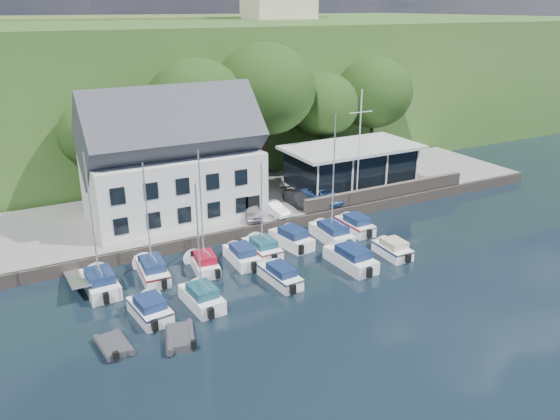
# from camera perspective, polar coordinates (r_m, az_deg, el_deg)

# --- Properties ---
(ground) EXTENTS (180.00, 180.00, 0.00)m
(ground) POSITION_cam_1_polar(r_m,az_deg,el_deg) (37.85, 7.51, -8.00)
(ground) COLOR black
(ground) RESTS_ON ground
(quay) EXTENTS (60.00, 13.00, 1.00)m
(quay) POSITION_cam_1_polar(r_m,az_deg,el_deg) (51.55, -3.72, 0.71)
(quay) COLOR gray
(quay) RESTS_ON ground
(quay_face) EXTENTS (60.00, 0.30, 1.00)m
(quay_face) POSITION_cam_1_polar(r_m,az_deg,el_deg) (46.09, -0.35, -1.72)
(quay_face) COLOR #5E534B
(quay_face) RESTS_ON ground
(hillside) EXTENTS (160.00, 75.00, 16.00)m
(hillside) POSITION_cam_1_polar(r_m,az_deg,el_deg) (91.47, -15.87, 13.59)
(hillside) COLOR #2B521E
(hillside) RESTS_ON ground
(field_patch) EXTENTS (50.00, 30.00, 0.30)m
(field_patch) POSITION_cam_1_polar(r_m,az_deg,el_deg) (100.67, -12.77, 19.10)
(field_patch) COLOR #526331
(field_patch) RESTS_ON hillside
(harbor_building) EXTENTS (14.40, 8.20, 8.70)m
(harbor_building) POSITION_cam_1_polar(r_m,az_deg,el_deg) (46.84, -11.18, 4.53)
(harbor_building) COLOR silver
(harbor_building) RESTS_ON quay
(club_pavilion) EXTENTS (13.20, 7.20, 4.10)m
(club_pavilion) POSITION_cam_1_polar(r_m,az_deg,el_deg) (54.78, 7.43, 4.59)
(club_pavilion) COLOR black
(club_pavilion) RESTS_ON quay
(seawall) EXTENTS (18.00, 0.50, 1.20)m
(seawall) POSITION_cam_1_polar(r_m,az_deg,el_deg) (52.32, 11.15, 1.93)
(seawall) COLOR #5E534B
(seawall) RESTS_ON quay
(gangway) EXTENTS (1.20, 6.00, 1.40)m
(gangway) POSITION_cam_1_polar(r_m,az_deg,el_deg) (40.16, -20.43, -7.46)
(gangway) COLOR silver
(gangway) RESTS_ON ground
(car_silver) EXTENTS (2.51, 3.90, 1.24)m
(car_silver) POSITION_cam_1_polar(r_m,az_deg,el_deg) (46.47, -2.93, -0.07)
(car_silver) COLOR #BCBBC0
(car_silver) RESTS_ON quay
(car_white) EXTENTS (1.69, 3.47, 1.09)m
(car_white) POSITION_cam_1_polar(r_m,az_deg,el_deg) (47.13, -0.62, 0.17)
(car_white) COLOR white
(car_white) RESTS_ON quay
(car_dgrey) EXTENTS (1.69, 4.11, 1.19)m
(car_dgrey) POSITION_cam_1_polar(r_m,az_deg,el_deg) (49.50, 1.88, 1.23)
(car_dgrey) COLOR #2D2E32
(car_dgrey) RESTS_ON quay
(car_blue) EXTENTS (2.62, 4.34, 1.39)m
(car_blue) POSITION_cam_1_polar(r_m,az_deg,el_deg) (50.21, 4.46, 1.59)
(car_blue) COLOR #305492
(car_blue) RESTS_ON quay
(flagpole) EXTENTS (2.44, 0.20, 10.15)m
(flagpole) POSITION_cam_1_polar(r_m,az_deg,el_deg) (50.26, 8.27, 6.66)
(flagpole) COLOR silver
(flagpole) RESTS_ON quay
(tree_1) EXTENTS (6.92, 6.92, 9.46)m
(tree_1) POSITION_cam_1_polar(r_m,az_deg,el_deg) (51.46, -18.27, 5.76)
(tree_1) COLOR #17320F
(tree_1) RESTS_ON quay
(tree_2) EXTENTS (9.25, 9.25, 12.64)m
(tree_2) POSITION_cam_1_polar(r_m,az_deg,el_deg) (52.42, -8.57, 8.62)
(tree_2) COLOR #17320F
(tree_2) RESTS_ON quay
(tree_3) EXTENTS (10.07, 10.07, 13.76)m
(tree_3) POSITION_cam_1_polar(r_m,az_deg,el_deg) (55.51, -1.58, 10.09)
(tree_3) COLOR #17320F
(tree_3) RESTS_ON quay
(tree_4) EXTENTS (7.67, 7.67, 10.48)m
(tree_4) POSITION_cam_1_polar(r_m,az_deg,el_deg) (59.73, 4.46, 9.19)
(tree_4) COLOR #17320F
(tree_4) RESTS_ON quay
(tree_5) EXTENTS (8.61, 8.61, 11.77)m
(tree_5) POSITION_cam_1_polar(r_m,az_deg,el_deg) (63.24, 9.68, 10.20)
(tree_5) COLOR #17320F
(tree_5) RESTS_ON quay
(boat_r1_0) EXTENTS (2.30, 5.96, 9.49)m
(boat_r1_0) POSITION_cam_1_polar(r_m,az_deg,el_deg) (37.07, -18.99, -1.55)
(boat_r1_0) COLOR white
(boat_r1_0) RESTS_ON ground
(boat_r1_1) EXTENTS (2.21, 6.35, 8.82)m
(boat_r1_1) POSITION_cam_1_polar(r_m,az_deg,el_deg) (38.11, -13.68, -0.92)
(boat_r1_1) COLOR white
(boat_r1_1) RESTS_ON ground
(boat_r1_2) EXTENTS (2.38, 5.34, 8.28)m
(boat_r1_2) POSITION_cam_1_polar(r_m,az_deg,el_deg) (38.55, -8.18, -0.70)
(boat_r1_2) COLOR white
(boat_r1_2) RESTS_ON ground
(boat_r1_3) EXTENTS (1.92, 5.39, 1.43)m
(boat_r1_3) POSITION_cam_1_polar(r_m,az_deg,el_deg) (40.74, -4.04, -4.57)
(boat_r1_3) COLOR white
(boat_r1_3) RESTS_ON ground
(boat_r1_4) EXTENTS (2.01, 5.40, 8.20)m
(boat_r1_4) POSITION_cam_1_polar(r_m,az_deg,el_deg) (40.71, -1.93, 0.62)
(boat_r1_4) COLOR white
(boat_r1_4) RESTS_ON ground
(boat_r1_5) EXTENTS (2.79, 5.87, 1.56)m
(boat_r1_5) POSITION_cam_1_polar(r_m,az_deg,el_deg) (43.39, 1.20, -2.80)
(boat_r1_5) COLOR white
(boat_r1_5) RESTS_ON ground
(boat_r1_6) EXTENTS (2.17, 6.50, 9.42)m
(boat_r1_6) POSITION_cam_1_polar(r_m,az_deg,el_deg) (43.19, 5.57, 2.58)
(boat_r1_6) COLOR white
(boat_r1_6) RESTS_ON ground
(boat_r1_7) EXTENTS (1.94, 5.43, 1.49)m
(boat_r1_7) POSITION_cam_1_polar(r_m,az_deg,el_deg) (46.52, 7.85, -1.38)
(boat_r1_7) COLOR white
(boat_r1_7) RESTS_ON ground
(boat_r2_0) EXTENTS (2.52, 5.13, 1.44)m
(boat_r2_0) POSITION_cam_1_polar(r_m,az_deg,el_deg) (34.80, -13.47, -9.83)
(boat_r2_0) COLOR white
(boat_r2_0) RESTS_ON ground
(boat_r2_1) EXTENTS (2.31, 5.46, 9.20)m
(boat_r2_1) POSITION_cam_1_polar(r_m,az_deg,el_deg) (33.70, -8.53, -3.09)
(boat_r2_1) COLOR white
(boat_r2_1) RESTS_ON ground
(boat_r2_2) EXTENTS (2.03, 5.69, 1.36)m
(boat_r2_2) POSITION_cam_1_polar(r_m,az_deg,el_deg) (37.86, -0.03, -6.64)
(boat_r2_2) COLOR white
(boat_r2_2) RESTS_ON ground
(boat_r2_3) EXTENTS (2.38, 6.52, 1.56)m
(boat_r2_3) POSITION_cam_1_polar(r_m,az_deg,el_deg) (40.43, 7.38, -4.81)
(boat_r2_3) COLOR white
(boat_r2_3) RESTS_ON ground
(boat_r2_4) EXTENTS (1.93, 4.66, 1.35)m
(boat_r2_4) POSITION_cam_1_polar(r_m,az_deg,el_deg) (42.60, 11.68, -3.86)
(boat_r2_4) COLOR white
(boat_r2_4) RESTS_ON ground
(dinghy_0) EXTENTS (1.93, 2.89, 0.64)m
(dinghy_0) POSITION_cam_1_polar(r_m,az_deg,el_deg) (32.63, -16.98, -13.27)
(dinghy_0) COLOR #333337
(dinghy_0) RESTS_ON ground
(dinghy_1) EXTENTS (2.46, 3.27, 0.68)m
(dinghy_1) POSITION_cam_1_polar(r_m,az_deg,el_deg) (32.43, -10.43, -12.81)
(dinghy_1) COLOR #333337
(dinghy_1) RESTS_ON ground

